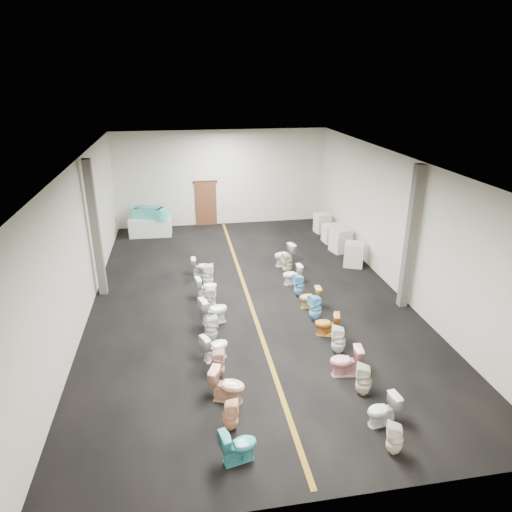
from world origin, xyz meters
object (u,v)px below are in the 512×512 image
object	(u,v)px
toilet_left_6	(214,310)
toilet_right_0	(395,439)
appliance_crate_a	(354,254)
toilet_left_1	(230,415)
toilet_left_8	(206,287)
toilet_left_7	(210,299)
toilet_right_3	(346,361)
toilet_left_9	(208,275)
toilet_left_10	(201,267)
toilet_left_5	(211,329)
appliance_crate_c	(331,233)
toilet_right_1	(383,410)
toilet_right_6	(315,308)
toilet_right_10	(287,264)
toilet_left_4	(215,346)
toilet_right_2	(364,380)
toilet_right_9	(292,275)
bathtub	(149,213)
toilet_right_8	(299,285)
toilet_left_2	(228,385)
toilet_left_3	(217,364)
display_table	(151,226)
toilet_right_4	(339,340)
appliance_crate_d	(322,223)
toilet_right_7	(310,297)
appliance_crate_b	(341,240)
toilet_right_5	(327,324)

from	to	relation	value
toilet_left_6	toilet_right_0	bearing A→B (deg)	-168.68
appliance_crate_a	toilet_left_1	distance (m)	9.72
toilet_left_1	toilet_left_8	distance (m)	6.17
toilet_left_7	toilet_right_3	bearing A→B (deg)	-128.21
toilet_left_9	toilet_left_10	distance (m)	0.97
toilet_left_5	toilet_left_10	xyz separation A→B (m)	(-0.02, 4.47, -0.03)
appliance_crate_c	toilet_right_1	world-z (taller)	appliance_crate_c
toilet_right_6	toilet_right_10	size ratio (longest dim) A/B	1.06
toilet_left_4	toilet_right_3	distance (m)	3.31
toilet_right_1	toilet_right_2	size ratio (longest dim) A/B	0.87
toilet_left_6	toilet_right_10	xyz separation A→B (m)	(2.95, 3.11, -0.03)
toilet_right_3	toilet_right_9	size ratio (longest dim) A/B	1.13
bathtub	toilet_right_8	xyz separation A→B (m)	(5.10, -7.12, -0.68)
toilet_left_10	toilet_left_4	bearing A→B (deg)	-177.15
toilet_left_7	toilet_left_2	bearing A→B (deg)	-165.33
appliance_crate_c	toilet_left_4	xyz separation A→B (m)	(-5.78, -7.99, -0.02)
toilet_left_10	toilet_left_1	bearing A→B (deg)	-176.61
toilet_left_9	toilet_right_3	size ratio (longest dim) A/B	1.06
toilet_left_3	toilet_left_10	world-z (taller)	toilet_left_3
toilet_left_6	appliance_crate_a	bearing A→B (deg)	-75.48
display_table	toilet_right_9	distance (m)	8.00
toilet_left_4	toilet_left_7	bearing A→B (deg)	-25.17
toilet_right_8	toilet_right_9	world-z (taller)	toilet_right_8
appliance_crate_a	display_table	bearing A→B (deg)	147.72
toilet_right_4	toilet_right_6	world-z (taller)	toilet_right_6
bathtub	toilet_left_3	world-z (taller)	bathtub
toilet_left_1	toilet_left_9	world-z (taller)	toilet_left_9
toilet_right_10	toilet_right_8	bearing A→B (deg)	-19.57
appliance_crate_d	toilet_right_8	size ratio (longest dim) A/B	1.15
toilet_right_0	toilet_right_7	size ratio (longest dim) A/B	1.03
toilet_left_4	toilet_right_8	xyz separation A→B (m)	(3.05, 3.12, 0.02)
appliance_crate_b	toilet_right_9	distance (m)	3.85
toilet_left_9	toilet_right_3	xyz separation A→B (m)	(2.94, -5.59, -0.02)
bathtub	toilet_left_2	size ratio (longest dim) A/B	2.19
appliance_crate_a	toilet_left_9	xyz separation A→B (m)	(-5.65, -0.93, -0.04)
bathtub	appliance_crate_a	world-z (taller)	bathtub
toilet_right_2	toilet_right_5	world-z (taller)	toilet_right_2
toilet_right_5	toilet_right_8	bearing A→B (deg)	-159.53
bathtub	toilet_left_4	bearing A→B (deg)	-55.06
appliance_crate_b	toilet_right_8	world-z (taller)	appliance_crate_b
toilet_right_3	toilet_left_6	bearing A→B (deg)	-129.03
toilet_left_1	toilet_right_6	xyz separation A→B (m)	(3.02, 4.07, 0.05)
bathtub	toilet_left_3	distance (m)	11.24
toilet_left_7	toilet_right_2	size ratio (longest dim) A/B	1.00
toilet_right_5	toilet_right_8	size ratio (longest dim) A/B	0.89
toilet_left_7	toilet_right_4	distance (m)	4.28
toilet_left_1	toilet_left_9	distance (m)	6.96
toilet_left_9	toilet_right_9	world-z (taller)	toilet_left_9
appliance_crate_a	toilet_right_5	xyz separation A→B (m)	(-2.58, -4.68, -0.11)
bathtub	toilet_left_7	distance (m)	7.96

